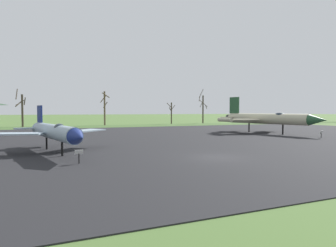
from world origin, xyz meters
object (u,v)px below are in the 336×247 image
(jet_fighter_front_right, at_px, (54,132))
(info_placard_front_right, at_px, (79,155))
(jet_fighter_front_left, at_px, (266,118))
(info_placard_front_left, at_px, (321,133))

(jet_fighter_front_right, height_order, info_placard_front_right, jet_fighter_front_right)
(jet_fighter_front_right, distance_m, info_placard_front_right, 6.49)
(jet_fighter_front_left, height_order, info_placard_front_right, jet_fighter_front_left)
(info_placard_front_left, distance_m, info_placard_front_right, 33.61)
(info_placard_front_right, bearing_deg, jet_fighter_front_right, 103.93)
(jet_fighter_front_left, distance_m, jet_fighter_front_right, 34.07)
(jet_fighter_front_right, bearing_deg, jet_fighter_front_left, 17.48)
(info_placard_front_right, bearing_deg, info_placard_front_left, 13.01)
(info_placard_front_left, bearing_deg, jet_fighter_front_right, -177.68)
(jet_fighter_front_left, distance_m, info_placard_front_left, 9.22)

